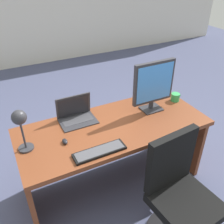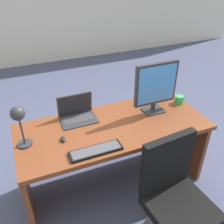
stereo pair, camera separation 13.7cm
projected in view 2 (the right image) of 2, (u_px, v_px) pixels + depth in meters
ground at (75, 112)px, 3.79m from camera, size 12.00×12.00×0.00m
desk at (112, 140)px, 2.38m from camera, size 1.72×0.74×0.74m
monitor at (156, 86)px, 2.29m from camera, size 0.43×0.16×0.50m
laptop at (77, 111)px, 2.31m from camera, size 0.33×0.23×0.22m
keyboard at (96, 151)px, 1.93m from camera, size 0.42×0.12×0.02m
mouse at (63, 139)px, 2.04m from camera, size 0.04×0.07×0.03m
desk_lamp at (19, 118)px, 1.84m from camera, size 0.12×0.14×0.37m
coffee_mug at (179, 99)px, 2.54m from camera, size 0.11×0.09×0.08m
office_chair at (174, 206)px, 1.91m from camera, size 0.56×0.56×0.96m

